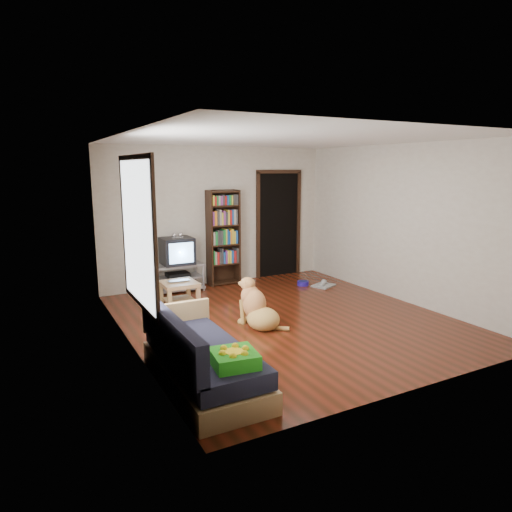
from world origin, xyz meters
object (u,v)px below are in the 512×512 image
bookshelf (223,232)px  coffee_table (179,289)px  tv_stand (178,276)px  laptop (180,282)px  dog_bowl (303,283)px  grey_rag (324,285)px  green_cushion (234,358)px  sofa (199,361)px  dog (257,309)px  crt_tv (177,250)px

bookshelf → coffee_table: 1.74m
tv_stand → bookshelf: bearing=5.6°
laptop → dog_bowl: bearing=6.4°
dog_bowl → grey_rag: 0.39m
green_cushion → dog_bowl: (3.08, 3.48, -0.45)m
tv_stand → sofa: sofa is taller
grey_rag → sofa: (-3.51, -2.64, 0.25)m
laptop → green_cushion: bearing=-98.1°
coffee_table → dog: bearing=-65.5°
crt_tv → coffee_table: size_ratio=1.05×
crt_tv → sofa: bearing=-104.9°
tv_stand → sofa: bearing=-105.0°
sofa → tv_stand: bearing=75.0°
green_cushion → grey_rag: (3.38, 3.23, -0.47)m
sofa → coffee_table: bearing=75.7°
sofa → dog: bearing=43.4°
dog → sofa: bearing=-136.6°
bookshelf → laptop: bearing=-140.0°
coffee_table → dog_bowl: bearing=3.9°
coffee_table → sofa: bearing=-104.3°
dog_bowl → dog: (-1.85, -1.62, 0.22)m
sofa → bookshelf: bearing=62.7°
bookshelf → dog: size_ratio=2.28×
tv_stand → bookshelf: bookshelf is taller
grey_rag → laptop: bearing=179.0°
tv_stand → laptop: bearing=-106.5°
dog_bowl → tv_stand: size_ratio=0.24×
coffee_table → bookshelf: bearing=39.2°
dog_bowl → dog: bearing=-138.9°
dog_bowl → tv_stand: 2.36m
dog_bowl → bookshelf: size_ratio=0.12×
tv_stand → dog_bowl: bearing=-18.2°
tv_stand → coffee_table: (-0.28, -0.91, 0.01)m
green_cushion → crt_tv: (0.85, 4.23, 0.26)m
dog_bowl → tv_stand: tv_stand is taller
green_cushion → bookshelf: bearing=74.7°
laptop → coffee_table: laptop is taller
laptop → sofa: 2.79m
green_cushion → sofa: 0.64m
grey_rag → bookshelf: bearing=145.7°
sofa → coffee_table: 2.81m
grey_rag → coffee_table: 2.82m
grey_rag → bookshelf: (-1.58, 1.08, 0.99)m
green_cushion → dog: bearing=63.9°
grey_rag → coffee_table: bearing=178.4°
tv_stand → crt_tv: crt_tv is taller
crt_tv → laptop: bearing=-106.1°
bookshelf → sofa: 4.26m
laptop → tv_stand: size_ratio=0.39×
sofa → crt_tv: bearing=75.1°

